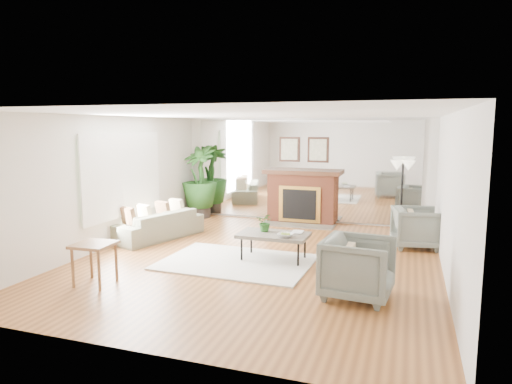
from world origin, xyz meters
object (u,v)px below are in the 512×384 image
(armchair_back, at_px, (417,227))
(armchair_front, at_px, (358,268))
(side_table, at_px, (94,250))
(sofa, at_px, (158,225))
(floor_lamp, at_px, (402,171))
(fireplace, at_px, (301,196))
(coffee_table, at_px, (274,236))
(potted_ficus, at_px, (200,179))

(armchair_back, bearing_deg, armchair_front, 154.35)
(armchair_front, xyz_separation_m, side_table, (-3.70, -0.70, 0.10))
(sofa, xyz_separation_m, armchair_back, (5.05, 0.96, 0.10))
(armchair_back, height_order, floor_lamp, floor_lamp)
(fireplace, height_order, side_table, fireplace)
(coffee_table, bearing_deg, fireplace, 94.64)
(armchair_front, bearing_deg, sofa, 70.24)
(coffee_table, xyz_separation_m, sofa, (-2.71, 0.75, -0.15))
(coffee_table, height_order, floor_lamp, floor_lamp)
(coffee_table, bearing_deg, armchair_back, 36.01)
(coffee_table, relative_size, side_table, 1.93)
(sofa, relative_size, potted_ficus, 1.07)
(fireplace, relative_size, armchair_front, 2.25)
(armchair_front, xyz_separation_m, floor_lamp, (0.45, 4.09, 0.94))
(sofa, bearing_deg, potted_ficus, -158.32)
(coffee_table, distance_m, potted_ficus, 4.21)
(potted_ficus, relative_size, floor_lamp, 1.15)
(armchair_front, height_order, floor_lamp, floor_lamp)
(armchair_back, distance_m, side_table, 5.80)
(fireplace, height_order, potted_ficus, fireplace)
(armchair_back, bearing_deg, potted_ficus, 64.34)
(coffee_table, height_order, armchair_back, armchair_back)
(sofa, height_order, floor_lamp, floor_lamp)
(fireplace, distance_m, armchair_back, 3.01)
(potted_ficus, bearing_deg, coffee_table, -46.77)
(potted_ficus, height_order, floor_lamp, potted_ficus)
(sofa, relative_size, armchair_back, 2.29)
(armchair_front, relative_size, side_table, 1.48)
(floor_lamp, bearing_deg, coffee_table, -125.80)
(armchair_back, xyz_separation_m, side_table, (-4.47, -3.69, 0.13))
(sofa, xyz_separation_m, potted_ficus, (-0.15, 2.30, 0.69))
(fireplace, xyz_separation_m, armchair_front, (1.83, -4.49, -0.24))
(armchair_back, xyz_separation_m, floor_lamp, (-0.32, 1.10, 0.97))
(armchair_front, distance_m, floor_lamp, 4.22)
(fireplace, distance_m, side_table, 5.52)
(fireplace, bearing_deg, armchair_front, -67.85)
(armchair_back, bearing_deg, coffee_table, 114.81)
(fireplace, xyz_separation_m, coffee_table, (0.26, -3.20, -0.22))
(side_table, xyz_separation_m, floor_lamp, (4.15, 4.79, 0.84))
(armchair_back, relative_size, potted_ficus, 0.47)
(floor_lamp, bearing_deg, potted_ficus, 177.16)
(coffee_table, height_order, side_table, side_table)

